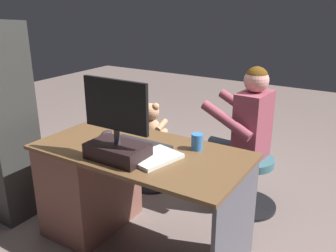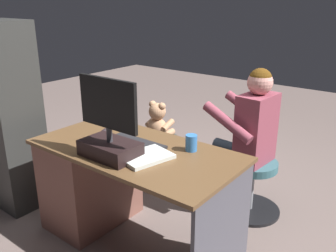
{
  "view_description": "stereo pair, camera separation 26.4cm",
  "coord_description": "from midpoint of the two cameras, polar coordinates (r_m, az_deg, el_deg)",
  "views": [
    {
      "loc": [
        -1.28,
        2.15,
        1.63
      ],
      "look_at": [
        0.03,
        0.03,
        0.75
      ],
      "focal_mm": 38.7,
      "sensor_mm": 36.0,
      "label": 1
    },
    {
      "loc": [
        -1.5,
        2.0,
        1.63
      ],
      "look_at": [
        0.03,
        0.03,
        0.75
      ],
      "focal_mm": 38.7,
      "sensor_mm": 36.0,
      "label": 2
    }
  ],
  "objects": [
    {
      "name": "ground_plane",
      "position": [
        2.98,
        -1.73,
        -13.78
      ],
      "size": [
        10.0,
        10.0,
        0.0
      ],
      "primitive_type": "plane",
      "color": "#705F5A"
    },
    {
      "name": "desk",
      "position": [
        2.71,
        -13.34,
        -8.58
      ],
      "size": [
        1.39,
        0.71,
        0.72
      ],
      "color": "brown",
      "rests_on": "ground_plane"
    },
    {
      "name": "monitor",
      "position": [
        2.19,
        -11.48,
        -1.75
      ],
      "size": [
        0.45,
        0.23,
        0.49
      ],
      "color": "black",
      "rests_on": "desk"
    },
    {
      "name": "keyboard",
      "position": [
        2.4,
        -7.51,
        -2.92
      ],
      "size": [
        0.42,
        0.14,
        0.02
      ],
      "primitive_type": "cube",
      "color": "#252528",
      "rests_on": "desk"
    },
    {
      "name": "computer_mouse",
      "position": [
        2.62,
        -12.49,
        -1.14
      ],
      "size": [
        0.06,
        0.1,
        0.04
      ],
      "primitive_type": "ellipsoid",
      "color": "#2B2226",
      "rests_on": "desk"
    },
    {
      "name": "cup",
      "position": [
        2.31,
        1.34,
        -2.57
      ],
      "size": [
        0.07,
        0.07,
        0.11
      ],
      "primitive_type": "cylinder",
      "color": "#3372BF",
      "rests_on": "desk"
    },
    {
      "name": "tv_remote",
      "position": [
        2.51,
        -11.51,
        -2.2
      ],
      "size": [
        0.08,
        0.16,
        0.02
      ],
      "primitive_type": "cube",
      "rotation": [
        0.0,
        0.0,
        -0.28
      ],
      "color": "black",
      "rests_on": "desk"
    },
    {
      "name": "notebook_binder",
      "position": [
        2.19,
        -5.63,
        -5.05
      ],
      "size": [
        0.29,
        0.34,
        0.02
      ],
      "primitive_type": "cube",
      "rotation": [
        0.0,
        0.0,
        -0.24
      ],
      "color": "silver",
      "rests_on": "desk"
    },
    {
      "name": "office_chair_teddy",
      "position": [
        3.33,
        -4.91,
        -4.88
      ],
      "size": [
        0.45,
        0.45,
        0.44
      ],
      "color": "black",
      "rests_on": "ground_plane"
    },
    {
      "name": "teddy_bear",
      "position": [
        3.22,
        -4.96,
        0.57
      ],
      "size": [
        0.24,
        0.24,
        0.34
      ],
      "color": "tan",
      "rests_on": "office_chair_teddy"
    },
    {
      "name": "visitor_chair",
      "position": [
        3.01,
        10.08,
        -8.29
      ],
      "size": [
        0.48,
        0.48,
        0.44
      ],
      "color": "black",
      "rests_on": "ground_plane"
    },
    {
      "name": "person",
      "position": [
        2.86,
        8.95,
        -0.32
      ],
      "size": [
        0.55,
        0.51,
        1.17
      ],
      "color": "#8E3E4E",
      "rests_on": "ground_plane"
    },
    {
      "name": "equipment_rack",
      "position": [
        3.05,
        -27.24,
        0.3
      ],
      "size": [
        0.44,
        0.36,
        1.49
      ],
      "primitive_type": "cube",
      "color": "#2E2E2C",
      "rests_on": "ground_plane"
    }
  ]
}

